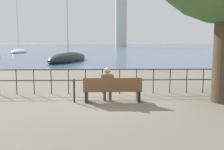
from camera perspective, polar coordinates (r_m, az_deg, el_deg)
ground_plane at (r=9.10m, az=0.12°, el=-6.12°), size 1000.00×1000.00×0.00m
harbor_water at (r=170.02m, az=-2.07°, el=6.75°), size 600.00×300.00×0.01m
park_bench at (r=8.95m, az=0.14°, el=-3.46°), size 2.08×0.45×0.90m
seated_person_left at (r=8.97m, az=-1.05°, el=-1.83°), size 0.44×0.35×1.25m
promenade_railing at (r=10.38m, az=-0.19°, el=-0.55°), size 10.68×0.04×1.05m
closed_umbrella at (r=9.00m, az=-8.65°, el=-3.18°), size 0.09×0.09×0.88m
sailboat_0 at (r=55.34m, az=-20.51°, el=5.06°), size 3.08×8.18×11.41m
sailboat_1 at (r=28.60m, az=-9.96°, el=3.72°), size 4.67×9.16×9.78m
harbor_lighthouse at (r=111.29m, az=2.07°, el=12.44°), size 4.98×4.98×25.33m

